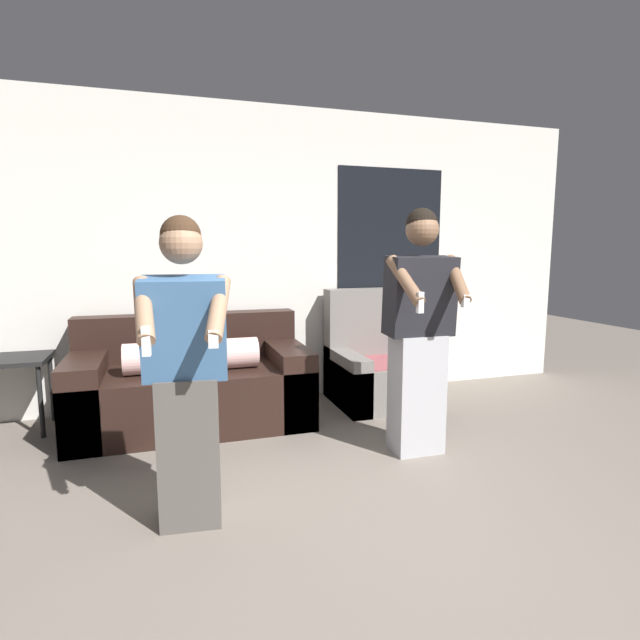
{
  "coord_description": "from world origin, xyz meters",
  "views": [
    {
      "loc": [
        -0.97,
        -1.76,
        1.42
      ],
      "look_at": [
        -0.09,
        1.02,
        1.0
      ],
      "focal_mm": 28.0,
      "sensor_mm": 36.0,
      "label": 1
    }
  ],
  "objects_px": {
    "side_table": "(9,368)",
    "couch": "(192,385)",
    "armchair": "(378,367)",
    "person_right": "(419,333)",
    "person_left": "(186,374)"
  },
  "relations": [
    {
      "from": "side_table",
      "to": "couch",
      "type": "bearing_deg",
      "value": -9.0
    },
    {
      "from": "couch",
      "to": "side_table",
      "type": "height_order",
      "value": "couch"
    },
    {
      "from": "armchair",
      "to": "side_table",
      "type": "height_order",
      "value": "armchair"
    },
    {
      "from": "person_right",
      "to": "person_left",
      "type": "bearing_deg",
      "value": -163.25
    },
    {
      "from": "person_right",
      "to": "armchair",
      "type": "bearing_deg",
      "value": 79.03
    },
    {
      "from": "armchair",
      "to": "person_right",
      "type": "relative_size",
      "value": 0.62
    },
    {
      "from": "person_left",
      "to": "couch",
      "type": "bearing_deg",
      "value": 86.08
    },
    {
      "from": "armchair",
      "to": "couch",
      "type": "bearing_deg",
      "value": -177.1
    },
    {
      "from": "person_left",
      "to": "person_right",
      "type": "xyz_separation_m",
      "value": [
        1.57,
        0.47,
        0.05
      ]
    },
    {
      "from": "side_table",
      "to": "person_right",
      "type": "distance_m",
      "value": 3.11
    },
    {
      "from": "armchair",
      "to": "person_right",
      "type": "bearing_deg",
      "value": -100.97
    },
    {
      "from": "armchair",
      "to": "person_left",
      "type": "height_order",
      "value": "person_left"
    },
    {
      "from": "couch",
      "to": "armchair",
      "type": "xyz_separation_m",
      "value": [
        1.69,
        0.09,
        0.0
      ]
    },
    {
      "from": "person_right",
      "to": "couch",
      "type": "bearing_deg",
      "value": 143.72
    },
    {
      "from": "couch",
      "to": "side_table",
      "type": "relative_size",
      "value": 2.47
    }
  ]
}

